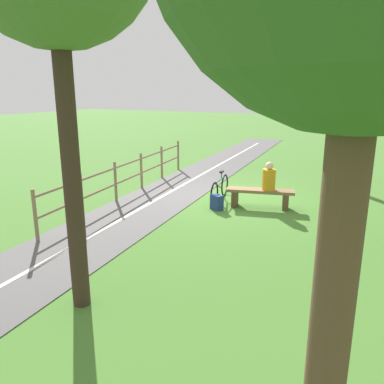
% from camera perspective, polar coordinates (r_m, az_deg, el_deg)
% --- Properties ---
extents(ground_plane, '(80.00, 80.00, 0.00)m').
position_cam_1_polar(ground_plane, '(11.73, 4.58, -0.66)').
color(ground_plane, '#477A2D').
extents(paved_path, '(5.13, 36.06, 0.02)m').
position_cam_1_polar(paved_path, '(9.12, -13.26, -5.59)').
color(paved_path, '#565454').
rests_on(paved_path, ground_plane).
extents(path_centre_line, '(2.72, 31.90, 0.00)m').
position_cam_1_polar(path_centre_line, '(9.11, -13.27, -5.53)').
color(path_centre_line, silver).
rests_on(path_centre_line, paved_path).
extents(bench, '(1.87, 0.85, 0.52)m').
position_cam_1_polar(bench, '(10.68, 10.01, -0.42)').
color(bench, brown).
rests_on(bench, ground_plane).
extents(person_seated, '(0.43, 0.43, 0.76)m').
position_cam_1_polar(person_seated, '(10.55, 11.29, 2.05)').
color(person_seated, orange).
rests_on(person_seated, bench).
extents(bicycle, '(0.25, 1.73, 0.85)m').
position_cam_1_polar(bicycle, '(11.22, 4.12, 0.51)').
color(bicycle, black).
rests_on(bicycle, ground_plane).
extents(backpack, '(0.39, 0.35, 0.40)m').
position_cam_1_polar(backpack, '(10.41, 3.70, -1.53)').
color(backpack, navy).
rests_on(backpack, ground_plane).
extents(fence_roadside, '(1.14, 8.16, 1.16)m').
position_cam_1_polar(fence_roadside, '(11.90, -9.26, 2.80)').
color(fence_roadside, '#847051').
rests_on(fence_roadside, ground_plane).
extents(tree_far_left, '(2.06, 2.06, 5.66)m').
position_cam_1_polar(tree_far_left, '(13.55, 22.74, 19.79)').
color(tree_far_left, '#38281E').
rests_on(tree_far_left, ground_plane).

